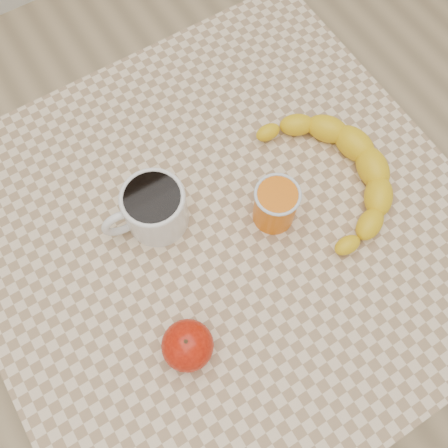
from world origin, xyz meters
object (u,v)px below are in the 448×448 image
coffee_mug (153,208)px  apple (188,345)px  table (224,246)px  banana (333,175)px  orange_juice_glass (275,205)px

coffee_mug → apple: 0.22m
table → apple: (-0.15, -0.14, 0.12)m
coffee_mug → banana: 0.30m
orange_juice_glass → banana: size_ratio=0.24×
table → orange_juice_glass: orange_juice_glass is taller
apple → banana: apple is taller
coffee_mug → apple: bearing=-106.3°
orange_juice_glass → apple: bearing=-153.6°
coffee_mug → orange_juice_glass: size_ratio=1.72×
orange_juice_glass → banana: bearing=-0.1°
table → orange_juice_glass: 0.15m
table → coffee_mug: size_ratio=5.48×
table → banana: size_ratio=2.22×
coffee_mug → apple: (-0.06, -0.21, -0.01)m
apple → banana: (0.35, 0.11, -0.01)m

